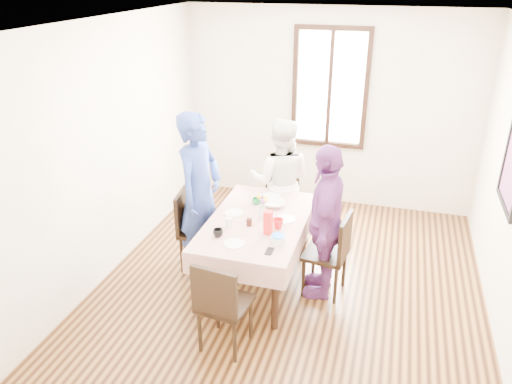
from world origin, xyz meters
The scene contains 29 objects.
ground centered at (0.00, 0.00, 0.00)m, with size 4.50×4.50×0.00m, color black.
back_wall centered at (0.00, 2.25, 1.35)m, with size 4.00×4.00×0.00m, color beige.
window_frame centered at (0.00, 2.23, 1.65)m, with size 1.02×0.06×1.62m, color black.
window_pane centered at (0.00, 2.24, 1.65)m, with size 0.90×0.02×1.50m, color white.
dining_table centered at (-0.35, -0.06, 0.38)m, with size 0.86×1.48×0.75m, color black.
tablecloth centered at (-0.35, -0.06, 0.76)m, with size 0.98×1.60×0.01m, color #620F06.
chair_left centered at (-1.07, 0.08, 0.46)m, with size 0.42×0.42×0.91m, color black.
chair_right centered at (0.36, -0.01, 0.46)m, with size 0.42×0.42×0.91m, color black.
chair_far centered at (-0.35, 0.96, 0.46)m, with size 0.42×0.42×0.91m, color black.
chair_near centered at (-0.35, -1.08, 0.46)m, with size 0.42×0.42×0.91m, color black.
person_left centered at (-1.05, 0.08, 0.91)m, with size 0.66×0.43×1.81m, color navy.
person_far centered at (-0.35, 0.94, 0.78)m, with size 0.76×0.59×1.56m, color white.
person_right centered at (0.34, -0.01, 0.82)m, with size 0.96×0.40×1.63m, color #6F3176.
mug_black centered at (-0.62, -0.49, 0.80)m, with size 0.10×0.10×0.08m, color black.
mug_flag centered at (-0.11, -0.17, 0.81)m, with size 0.11×0.11×0.10m, color red.
mug_green centered at (-0.47, 0.30, 0.80)m, with size 0.09×0.09×0.07m, color #0C7226.
serving_bowl centered at (-0.27, 0.30, 0.79)m, with size 0.23×0.23×0.06m, color white.
juice_carton centered at (-0.17, -0.30, 0.88)m, with size 0.08×0.08×0.24m, color red.
butter_tub centered at (-0.04, -0.45, 0.80)m, with size 0.14×0.14×0.07m, color white.
jam_jar centered at (-0.40, -0.20, 0.80)m, with size 0.05×0.05×0.08m, color black.
drinking_glass centered at (-0.59, -0.28, 0.81)m, with size 0.07×0.07×0.10m, color silver.
smartphone centered at (-0.08, -0.62, 0.77)m, with size 0.07×0.13×0.01m, color black.
flower_vase centered at (-0.32, 0.00, 0.83)m, with size 0.07×0.07×0.14m, color silver.
plate_left centered at (-0.63, 0.01, 0.77)m, with size 0.20×0.20×0.01m, color white.
plate_right centered at (-0.07, 0.03, 0.77)m, with size 0.20×0.20×0.01m, color white.
plate_far centered at (-0.36, 0.52, 0.77)m, with size 0.20×0.20×0.01m, color white.
plate_near centered at (-0.43, -0.59, 0.77)m, with size 0.20×0.20×0.01m, color white.
butter_lid centered at (-0.04, -0.45, 0.84)m, with size 0.12×0.12×0.01m, color blue.
flower_bunch centered at (-0.32, 0.00, 0.95)m, with size 0.09×0.09×0.10m, color yellow, non-canonical shape.
Camera 1 is at (0.90, -4.39, 3.13)m, focal length 34.69 mm.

